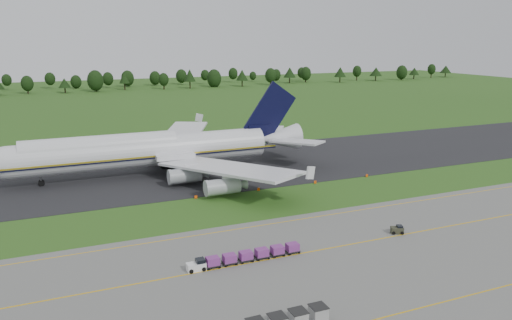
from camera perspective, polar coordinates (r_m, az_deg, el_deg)
name	(u,v)px	position (r m, az deg, el deg)	size (l,w,h in m)	color
ground	(232,208)	(88.87, -2.77, -5.48)	(600.00, 600.00, 0.00)	#295118
apron	(333,297)	(60.75, 8.80, -15.17)	(300.00, 52.00, 0.06)	#62625D
taxiway	(189,170)	(114.44, -7.63, -1.16)	(300.00, 40.00, 0.08)	black
apron_markings	(304,271)	(66.08, 5.55, -12.52)	(300.00, 30.20, 0.01)	gold
tree_line	(120,79)	(300.79, -15.33, 8.88)	(528.36, 20.43, 11.95)	black
aircraft	(151,150)	(111.13, -11.88, 1.16)	(69.01, 67.85, 19.54)	silver
baggage_train	(244,256)	(68.02, -1.41, -10.95)	(16.05, 1.46, 1.40)	white
utility_cart	(397,230)	(80.30, 15.81, -7.73)	(2.11, 1.72, 1.01)	#303223
edge_markers	(288,186)	(100.92, 3.63, -2.96)	(38.81, 0.30, 0.60)	#F65107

